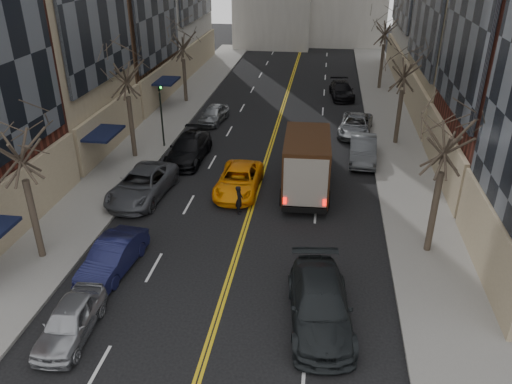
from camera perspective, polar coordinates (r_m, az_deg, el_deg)
sidewalk_left at (r=40.83m, az=-10.48°, el=7.79°), size 4.00×66.00×0.15m
sidewalk_right at (r=39.20m, az=15.59°, el=6.43°), size 4.00×66.00×0.15m
tree_lf_near at (r=22.59m, az=-25.96°, el=6.42°), size 3.20×3.20×8.41m
tree_lf_mid at (r=32.73m, az=-14.89°, el=14.52°), size 3.20×3.20×8.91m
tree_lf_far at (r=44.91m, az=-8.48°, el=17.50°), size 3.20×3.20×8.12m
tree_rt_near at (r=22.23m, az=21.34°, el=7.60°), size 3.20×3.20×8.71m
tree_rt_mid at (r=35.64m, az=16.83°, el=14.53°), size 3.20×3.20×8.32m
tree_rt_far at (r=50.25m, az=14.73°, el=18.76°), size 3.20×3.20×9.11m
traffic_signal at (r=34.98m, az=-10.80°, el=9.28°), size 0.29×0.26×4.70m
ups_truck at (r=28.39m, az=5.79°, el=3.27°), size 2.86×6.64×3.59m
observer_sedan at (r=19.41m, az=7.32°, el=-12.68°), size 2.93×5.86×1.63m
taxi at (r=28.80m, az=-1.99°, el=1.34°), size 2.40×5.11×1.41m
pedestrian at (r=26.44m, az=-1.93°, el=-0.89°), size 0.44×0.62×1.60m
parked_lf_a at (r=20.00m, az=-20.48°, el=-13.62°), size 1.76×4.01×1.35m
parked_lf_b at (r=22.91m, az=-16.04°, el=-7.08°), size 1.93×4.46×1.43m
parked_lf_c at (r=28.82m, az=-12.88°, el=0.82°), size 3.03×5.83×1.57m
parked_lf_d at (r=33.40m, az=-7.68°, el=4.97°), size 2.32×5.50×1.58m
parked_lf_e at (r=40.44m, az=-4.87°, el=8.88°), size 2.15×4.23×1.38m
parked_rt_a at (r=33.68m, az=12.11°, el=4.79°), size 1.88×4.87×1.58m
parked_rt_b at (r=38.49m, az=11.30°, el=7.52°), size 2.94×5.27×1.39m
parked_rt_c at (r=47.67m, az=9.77°, el=11.39°), size 2.53×5.05×1.41m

